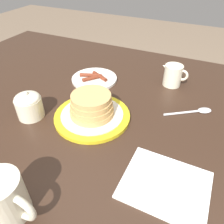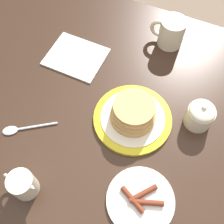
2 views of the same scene
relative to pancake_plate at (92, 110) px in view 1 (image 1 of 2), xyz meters
The scene contains 9 objects.
ground_plane 0.81m from the pancake_plate, 136.37° to the left, with size 8.00×8.00×0.00m, color #7A6651.
dining_table 0.15m from the pancake_plate, 136.37° to the left, with size 1.46×1.06×0.78m.
pancake_plate is the anchor object (origin of this frame).
side_plate_bacon 0.24m from the pancake_plate, 117.16° to the left, with size 0.18×0.18×0.02m.
coffee_mug 0.33m from the pancake_plate, 89.91° to the right, with size 0.12×0.08×0.10m.
creamer_pitcher 0.35m from the pancake_plate, 59.92° to the left, with size 0.10×0.07×0.09m.
sugar_bowl 0.19m from the pancake_plate, 157.58° to the right, with size 0.08×0.08×0.09m.
napkin 0.30m from the pancake_plate, 28.24° to the right, with size 0.19×0.16×0.01m.
spoon 0.33m from the pancake_plate, 29.83° to the left, with size 0.14×0.11×0.01m.
Camera 1 is at (0.33, -0.50, 1.20)m, focal length 35.00 mm.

